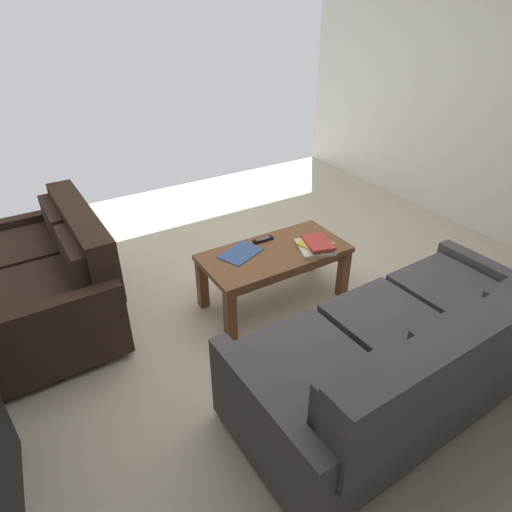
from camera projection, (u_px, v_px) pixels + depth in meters
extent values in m
cube|color=beige|center=(271.00, 299.00, 3.44)|extent=(4.85, 5.11, 0.01)
cube|color=silver|center=(509.00, 80.00, 3.78)|extent=(0.12, 5.11, 2.80)
cylinder|color=black|center=(423.00, 312.00, 3.23)|extent=(0.05, 0.05, 0.06)
cylinder|color=black|center=(246.00, 404.00, 2.52)|extent=(0.05, 0.05, 0.06)
cube|color=#4C474C|center=(395.00, 364.00, 2.50)|extent=(1.73, 0.91, 0.36)
cube|color=#4C474C|center=(463.00, 298.00, 2.66)|extent=(0.55, 0.78, 0.10)
cube|color=#4C474C|center=(399.00, 331.00, 2.40)|extent=(0.55, 0.78, 0.10)
cube|color=#4C474C|center=(319.00, 374.00, 2.13)|extent=(0.55, 0.78, 0.10)
cube|color=#4C474C|center=(468.00, 357.00, 2.05)|extent=(1.71, 0.23, 0.45)
cube|color=#4C474C|center=(448.00, 344.00, 2.13)|extent=(0.51, 0.14, 0.32)
cube|color=#4C474C|center=(364.00, 394.00, 1.86)|extent=(0.51, 0.14, 0.32)
cube|color=#4C474C|center=(491.00, 302.00, 2.88)|extent=(0.13, 0.87, 0.52)
cube|color=#4C474C|center=(264.00, 430.00, 2.04)|extent=(0.13, 0.87, 0.52)
cylinder|color=black|center=(81.00, 272.00, 3.71)|extent=(0.05, 0.05, 0.06)
cylinder|color=black|center=(118.00, 341.00, 2.97)|extent=(0.05, 0.05, 0.06)
cube|color=#33231C|center=(38.00, 295.00, 3.06)|extent=(0.89, 1.19, 0.36)
cube|color=#33231C|center=(20.00, 250.00, 3.14)|extent=(0.77, 0.56, 0.10)
cube|color=#33231C|center=(34.00, 290.00, 2.72)|extent=(0.77, 0.56, 0.10)
cube|color=#33231C|center=(83.00, 238.00, 3.05)|extent=(0.20, 1.18, 0.44)
cube|color=#33231C|center=(57.00, 225.00, 3.21)|extent=(0.13, 0.53, 0.30)
cube|color=#33231C|center=(77.00, 261.00, 2.79)|extent=(0.13, 0.53, 0.30)
cube|color=#33231C|center=(22.00, 248.00, 3.48)|extent=(0.87, 0.12, 0.52)
cube|color=#33231C|center=(55.00, 340.00, 2.56)|extent=(0.87, 0.12, 0.52)
cube|color=brown|center=(275.00, 253.00, 3.20)|extent=(1.08, 0.53, 0.04)
cube|color=brown|center=(275.00, 259.00, 3.22)|extent=(0.99, 0.47, 0.05)
cube|color=brown|center=(309.00, 249.00, 3.69)|extent=(0.07, 0.07, 0.40)
cube|color=brown|center=(202.00, 284.00, 3.25)|extent=(0.07, 0.07, 0.40)
cube|color=brown|center=(343.00, 273.00, 3.37)|extent=(0.07, 0.07, 0.40)
cube|color=brown|center=(230.00, 316.00, 2.93)|extent=(0.07, 0.07, 0.40)
cube|color=silver|center=(315.00, 247.00, 3.21)|extent=(0.32, 0.34, 0.02)
cube|color=#E0CC4C|center=(315.00, 244.00, 3.21)|extent=(0.25, 0.27, 0.02)
cube|color=#C63833|center=(318.00, 243.00, 3.19)|extent=(0.24, 0.28, 0.02)
cube|color=black|center=(263.00, 240.00, 3.31)|extent=(0.16, 0.05, 0.02)
cube|color=#59595B|center=(263.00, 238.00, 3.30)|extent=(0.11, 0.03, 0.00)
cube|color=#385693|center=(241.00, 253.00, 3.15)|extent=(0.35, 0.30, 0.01)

